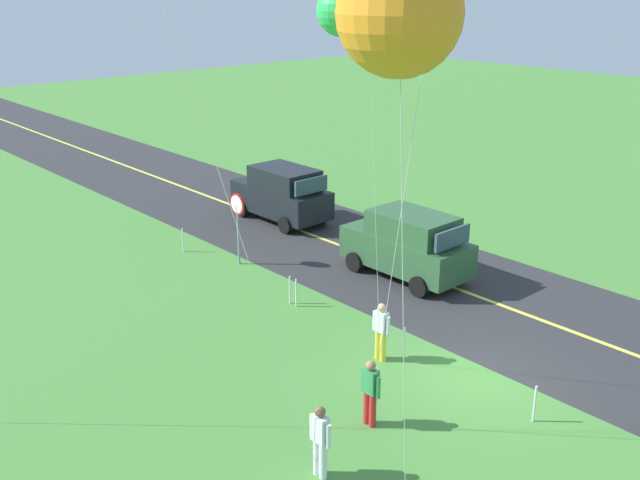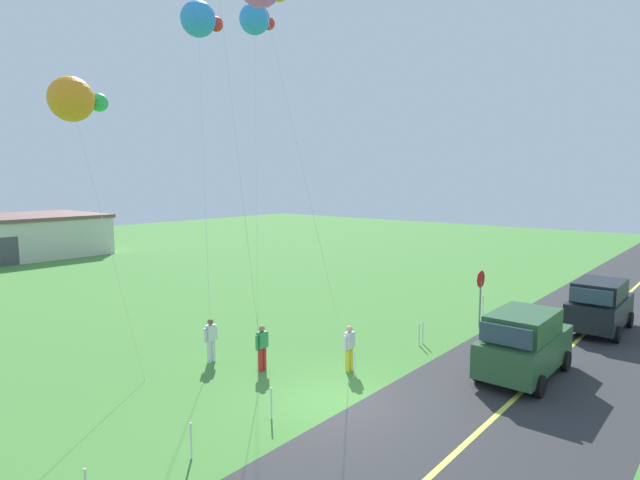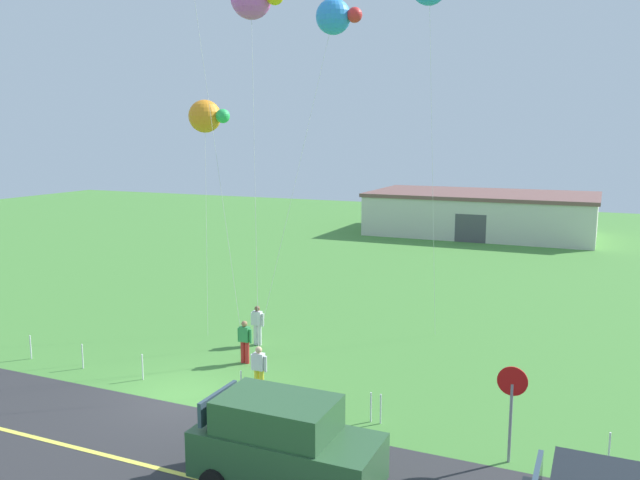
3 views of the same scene
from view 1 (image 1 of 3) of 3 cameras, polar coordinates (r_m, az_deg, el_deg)
The scene contains 15 objects.
ground_plane at distance 19.19m, azimuth 12.12°, elevation -10.41°, with size 120.00×120.00×0.10m, color #478438.
asphalt_road at distance 22.22m, azimuth 18.31°, elevation -6.51°, with size 120.00×7.00×0.00m, color #2D2D30.
road_centre_stripe at distance 22.21m, azimuth 18.31°, elevation -6.50°, with size 120.00×0.16×0.00m, color #E5E04C.
car_suv_foreground at distance 24.36m, azimuth 6.82°, elevation -0.32°, with size 4.40×2.12×2.24m.
car_parked_east_near at distance 29.99m, azimuth -2.96°, elevation 3.65°, with size 4.40×2.12×2.24m.
stop_sign at distance 25.23m, azimuth -6.42°, elevation 1.96°, with size 0.76×0.08×2.56m.
person_adult_near at distance 16.54m, azimuth 3.91°, elevation -11.58°, with size 0.58×0.22×1.60m.
person_adult_companion at distance 19.16m, azimuth 4.75°, elevation -6.95°, with size 0.58×0.22×1.60m.
person_child_watcher at distance 14.99m, azimuth 0.01°, elevation -15.17°, with size 0.58×0.22×1.60m.
kite_green_far at distance 8.34m, azimuth 5.85°, elevation 17.10°, with size 1.90×2.53×9.78m.
fence_post_2 at distance 17.50m, azimuth 16.30°, elevation -12.09°, with size 0.05×0.05×0.90m, color silver.
fence_post_3 at distance 19.46m, azimuth 6.54°, elevation -7.95°, with size 0.05×0.05×0.90m, color silver.
fence_post_4 at distance 22.48m, azimuth -2.36°, elevation -3.88°, with size 0.05×0.05×0.90m, color silver.
fence_post_5 at distance 22.27m, azimuth -1.86°, elevation -4.11°, with size 0.05×0.05×0.90m, color silver.
fence_post_6 at distance 27.11m, azimuth -10.58°, elevation -0.00°, with size 0.05×0.05×0.90m, color silver.
Camera 1 is at (-9.39, 13.78, 9.44)m, focal length 41.28 mm.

